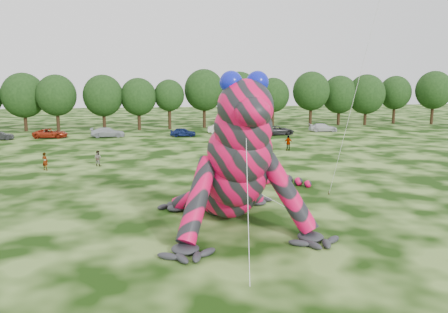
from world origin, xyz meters
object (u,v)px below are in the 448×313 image
object	(u,v)px
tree_15	(366,100)
spectator_1	(98,158)
tree_8	(139,104)
car_7	(323,128)
tree_10	(204,99)
car_5	(221,129)
tree_11	(239,100)
tree_17	(433,98)
tree_7	(103,103)
tree_13	(311,99)
spectator_0	(45,161)
tree_16	(395,100)
spectator_5	(266,165)
spectator_3	(288,143)
car_4	(183,132)
tree_6	(57,103)
car_3	(108,132)
tree_12	(273,102)
tree_14	(339,100)
car_2	(51,133)
inflatable_gecko	(223,145)
tree_9	(169,104)
tree_5	(24,102)
spectator_2	(247,146)

from	to	relation	value
tree_15	spectator_1	size ratio (longest dim) A/B	6.07
tree_8	car_7	bearing A→B (deg)	-15.11
tree_10	car_5	world-z (taller)	tree_10
tree_11	tree_17	xyz separation A→B (m)	(38.16, -1.53, 0.11)
tree_17	tree_7	bearing A→B (deg)	179.87
tree_13	spectator_0	world-z (taller)	tree_13
tree_13	car_7	bearing A→B (deg)	-96.62
tree_16	tree_17	world-z (taller)	tree_17
tree_7	spectator_5	size ratio (longest dim) A/B	5.68
spectator_3	car_4	bearing A→B (deg)	-53.13
tree_15	spectator_3	distance (m)	36.42
tree_7	car_5	distance (m)	20.73
tree_6	car_3	bearing A→B (deg)	-44.67
tree_17	spectator_5	distance (m)	58.38
tree_12	car_7	distance (m)	11.51
tree_14	tree_12	bearing A→B (deg)	-175.82
car_2	spectator_3	world-z (taller)	spectator_3
spectator_5	tree_13	bearing A→B (deg)	-173.69
inflatable_gecko	car_7	xyz separation A→B (m)	(24.46, 41.77, -3.89)
tree_16	car_3	bearing A→B (deg)	-168.24
tree_14	car_4	world-z (taller)	tree_14
tree_9	car_4	xyz separation A→B (m)	(1.42, -10.54, -3.67)
tree_11	spectator_3	bearing A→B (deg)	-89.30
tree_15	spectator_1	distance (m)	56.98
tree_12	spectator_1	size ratio (longest dim) A/B	5.66
tree_15	tree_6	bearing A→B (deg)	-178.89
car_2	car_5	distance (m)	26.19
tree_16	car_5	size ratio (longest dim) A/B	2.13
car_3	tree_15	bearing A→B (deg)	-78.40
tree_10	tree_12	distance (m)	12.67
car_3	tree_10	bearing A→B (deg)	-57.09
tree_10	tree_5	bearing A→B (deg)	-179.73
spectator_3	spectator_5	bearing A→B (deg)	63.60
tree_9	tree_15	size ratio (longest dim) A/B	0.90
tree_6	spectator_5	size ratio (longest dim) A/B	5.69
tree_11	tree_12	bearing A→B (deg)	-4.18
tree_16	tree_13	bearing A→B (deg)	-173.01
tree_11	tree_12	size ratio (longest dim) A/B	1.12
tree_8	tree_13	distance (m)	31.36
tree_15	car_7	size ratio (longest dim) A/B	2.02
spectator_2	tree_5	bearing A→B (deg)	68.74
tree_9	spectator_2	distance (m)	28.92
tree_8	tree_16	xyz separation A→B (m)	(49.67, 2.39, 0.21)
tree_14	car_3	xyz separation A→B (m)	(-42.31, -10.65, -3.97)
inflatable_gecko	tree_13	world-z (taller)	tree_13
car_5	tree_16	bearing A→B (deg)	-66.42
spectator_2	spectator_0	xyz separation A→B (m)	(-21.36, -5.82, 0.00)
tree_11	tree_14	size ratio (longest dim) A/B	1.07
tree_16	tree_7	bearing A→B (deg)	-177.35
inflatable_gecko	car_3	size ratio (longest dim) A/B	3.63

